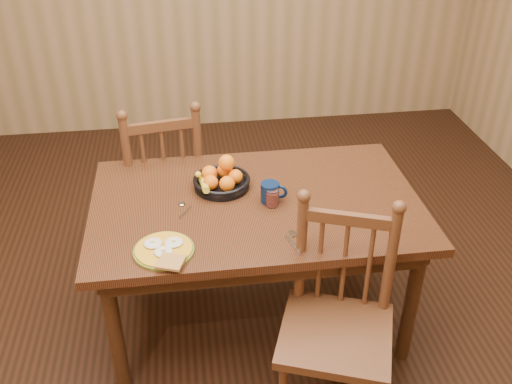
{
  "coord_description": "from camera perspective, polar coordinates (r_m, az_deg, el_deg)",
  "views": [
    {
      "loc": [
        -0.32,
        -2.31,
        2.27
      ],
      "look_at": [
        0.0,
        0.0,
        0.8
      ],
      "focal_mm": 40.0,
      "sensor_mm": 36.0,
      "label": 1
    }
  ],
  "objects": [
    {
      "name": "chair_far",
      "position": [
        3.44,
        -9.26,
        0.91
      ],
      "size": [
        0.53,
        0.52,
        1.04
      ],
      "rotation": [
        0.0,
        0.0,
        3.29
      ],
      "color": "#4A2C16",
      "rests_on": "ground"
    },
    {
      "name": "juice_glass",
      "position": [
        2.73,
        1.63,
        -0.62
      ],
      "size": [
        0.06,
        0.06,
        0.09
      ],
      "color": "silver",
      "rests_on": "dining_table"
    },
    {
      "name": "spoon",
      "position": [
        2.76,
        -7.33,
        -1.42
      ],
      "size": [
        0.07,
        0.15,
        0.01
      ],
      "rotation": [
        0.0,
        0.0,
        -0.52
      ],
      "color": "silver",
      "rests_on": "dining_table"
    },
    {
      "name": "chair_near",
      "position": [
        2.52,
        8.11,
        -12.94
      ],
      "size": [
        0.59,
        0.58,
        1.02
      ],
      "rotation": [
        0.0,
        0.0,
        -0.35
      ],
      "color": "#4A2C16",
      "rests_on": "ground"
    },
    {
      "name": "breakfast_plate",
      "position": [
        2.48,
        -9.17,
        -5.75
      ],
      "size": [
        0.26,
        0.3,
        0.04
      ],
      "color": "#59601E",
      "rests_on": "dining_table"
    },
    {
      "name": "room",
      "position": [
        2.51,
        0.0,
        10.68
      ],
      "size": [
        4.52,
        5.02,
        2.72
      ],
      "color": "black",
      "rests_on": "ground"
    },
    {
      "name": "dining_table",
      "position": [
        2.83,
        0.0,
        -2.31
      ],
      "size": [
        1.6,
        1.0,
        0.75
      ],
      "color": "black",
      "rests_on": "ground"
    },
    {
      "name": "coffee_mug",
      "position": [
        2.76,
        1.49,
        -0.02
      ],
      "size": [
        0.13,
        0.09,
        0.1
      ],
      "color": "#091835",
      "rests_on": "dining_table"
    },
    {
      "name": "fork",
      "position": [
        2.52,
        3.73,
        -4.93
      ],
      "size": [
        0.05,
        0.18,
        0.0
      ],
      "rotation": [
        0.0,
        0.0,
        0.25
      ],
      "color": "silver",
      "rests_on": "dining_table"
    },
    {
      "name": "fruit_bowl",
      "position": [
        2.87,
        -3.49,
        1.32
      ],
      "size": [
        0.29,
        0.29,
        0.17
      ],
      "color": "black",
      "rests_on": "dining_table"
    }
  ]
}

